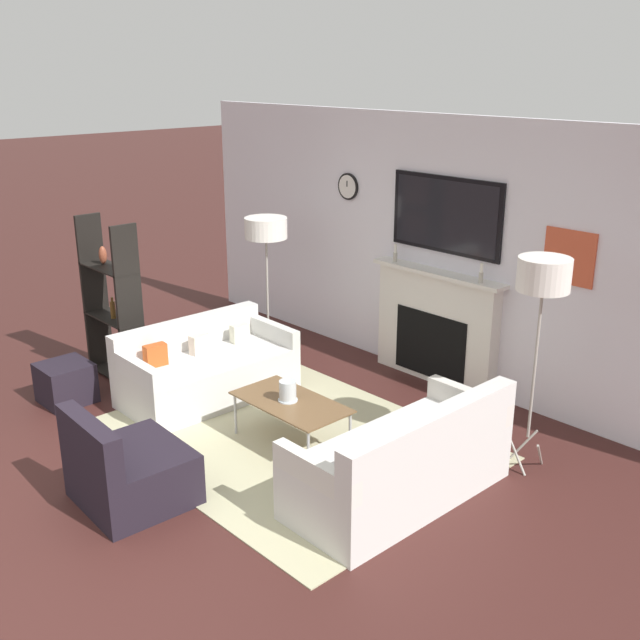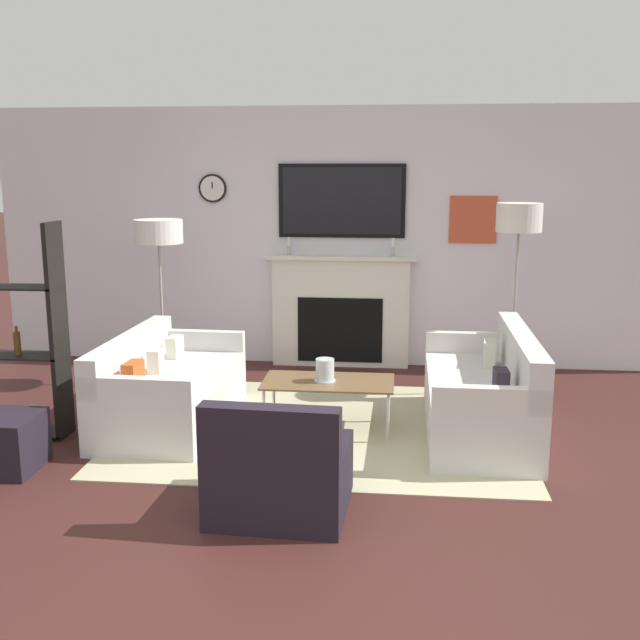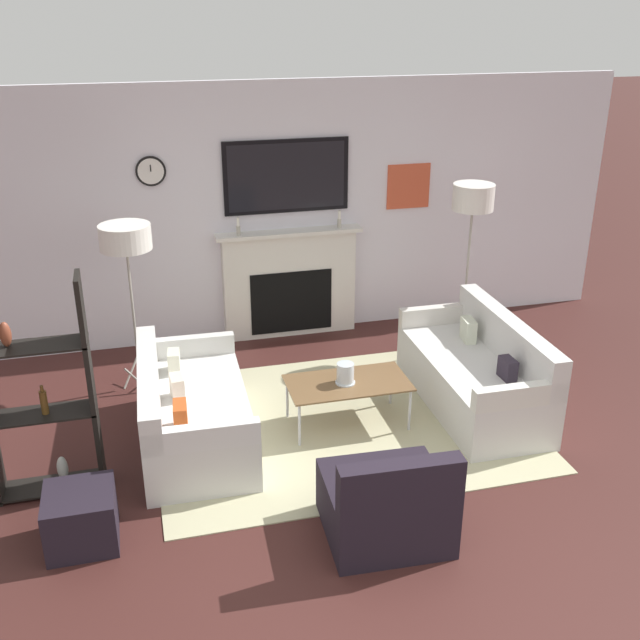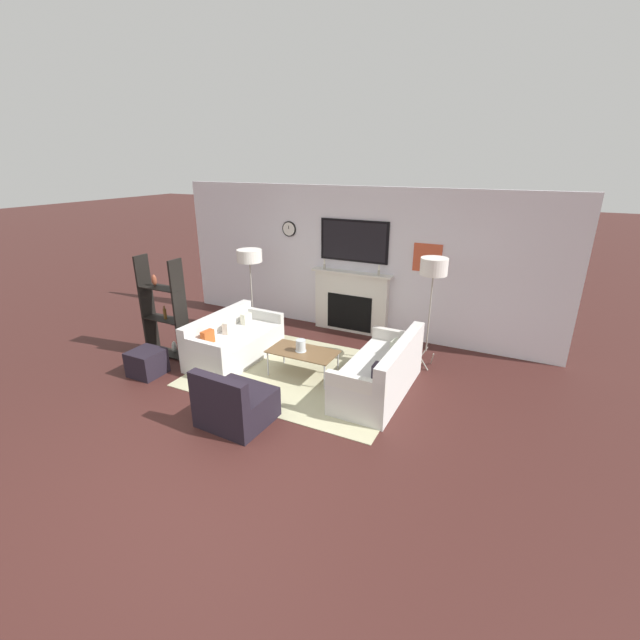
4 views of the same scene
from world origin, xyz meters
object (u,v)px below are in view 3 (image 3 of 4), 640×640
(armchair, at_px, (387,504))
(shelf_unit, at_px, (39,397))
(couch_left, at_px, (190,414))
(coffee_table, at_px, (348,385))
(floor_lamp_right, at_px, (473,200))
(ottoman, at_px, (81,518))
(couch_right, at_px, (477,375))
(floor_lamp_left, at_px, (125,239))
(hurricane_candle, at_px, (345,375))

(armchair, xyz_separation_m, shelf_unit, (-2.26, 1.15, 0.53))
(couch_left, xyz_separation_m, shelf_unit, (-1.08, -0.38, 0.51))
(coffee_table, relative_size, shelf_unit, 0.62)
(floor_lamp_right, distance_m, ottoman, 4.59)
(couch_right, xyz_separation_m, coffee_table, (-1.23, -0.04, 0.09))
(couch_left, relative_size, couch_right, 0.94)
(couch_right, height_order, coffee_table, couch_right)
(floor_lamp_left, relative_size, ottoman, 3.46)
(armchair, xyz_separation_m, hurricane_candle, (0.14, 1.47, 0.24))
(coffee_table, xyz_separation_m, floor_lamp_left, (-1.72, 1.16, 1.08))
(hurricane_candle, bearing_deg, couch_right, 2.53)
(ottoman, bearing_deg, coffee_table, 25.21)
(couch_right, height_order, floor_lamp_left, floor_lamp_left)
(coffee_table, distance_m, hurricane_candle, 0.11)
(armchair, bearing_deg, shelf_unit, 153.07)
(shelf_unit, bearing_deg, floor_lamp_right, 20.39)
(couch_right, distance_m, floor_lamp_left, 3.36)
(hurricane_candle, bearing_deg, ottoman, -154.75)
(coffee_table, bearing_deg, couch_right, 2.09)
(hurricane_candle, height_order, shelf_unit, shelf_unit)
(coffee_table, distance_m, floor_lamp_left, 2.34)
(couch_left, relative_size, hurricane_candle, 9.25)
(couch_left, relative_size, floor_lamp_left, 1.05)
(couch_left, distance_m, shelf_unit, 1.26)
(floor_lamp_left, bearing_deg, ottoman, -101.88)
(hurricane_candle, xyz_separation_m, shelf_unit, (-2.39, -0.33, 0.29))
(couch_left, height_order, floor_lamp_right, floor_lamp_right)
(coffee_table, bearing_deg, hurricane_candle, -158.04)
(coffee_table, bearing_deg, shelf_unit, -172.09)
(armchair, height_order, floor_lamp_right, floor_lamp_right)
(floor_lamp_right, relative_size, ottoman, 3.83)
(floor_lamp_left, xyz_separation_m, floor_lamp_right, (3.32, 0.00, 0.15))
(coffee_table, xyz_separation_m, ottoman, (-2.18, -1.03, -0.19))
(coffee_table, relative_size, hurricane_candle, 5.70)
(armchair, height_order, hurricane_candle, armchair)
(floor_lamp_right, bearing_deg, hurricane_candle, -144.32)
(hurricane_candle, bearing_deg, armchair, -95.26)
(armchair, xyz_separation_m, ottoman, (-2.02, 0.46, -0.06))
(shelf_unit, distance_m, ottoman, 0.94)
(couch_left, relative_size, shelf_unit, 1.00)
(couch_left, xyz_separation_m, ottoman, (-0.84, -1.07, -0.08))
(floor_lamp_left, height_order, floor_lamp_right, floor_lamp_right)
(couch_right, bearing_deg, shelf_unit, -174.04)
(armchair, xyz_separation_m, coffee_table, (0.16, 1.48, 0.13))
(floor_lamp_right, bearing_deg, floor_lamp_left, -180.00)
(ottoman, bearing_deg, couch_left, 51.91)
(hurricane_candle, distance_m, shelf_unit, 2.43)
(armchair, xyz_separation_m, floor_lamp_right, (1.77, 2.64, 1.36))
(floor_lamp_right, bearing_deg, coffee_table, -144.13)
(coffee_table, relative_size, ottoman, 2.24)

